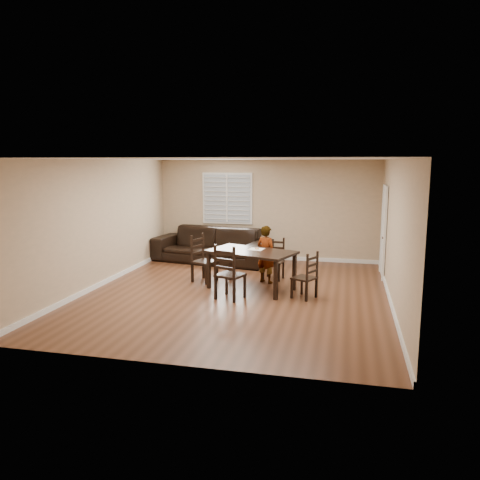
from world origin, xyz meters
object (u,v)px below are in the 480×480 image
at_px(chair_far, 227,275).
at_px(dining_table, 251,255).
at_px(chair_right, 309,278).
at_px(child, 266,254).
at_px(chair_near, 275,260).
at_px(sofa, 212,245).
at_px(chair_left, 200,260).
at_px(donut, 257,248).

bearing_deg(chair_far, dining_table, -91.00).
height_order(chair_right, child, child).
distance_m(chair_far, chair_right, 1.60).
height_order(chair_near, chair_far, chair_far).
relative_size(chair_near, sofa, 0.30).
bearing_deg(chair_left, sofa, 28.84).
bearing_deg(donut, chair_right, -28.42).
relative_size(dining_table, chair_far, 1.82).
xyz_separation_m(dining_table, chair_right, (1.24, -0.45, -0.31)).
xyz_separation_m(chair_far, chair_left, (-0.96, 1.32, -0.02)).
height_order(dining_table, donut, donut).
height_order(chair_far, chair_right, chair_far).
xyz_separation_m(child, sofa, (-1.78, 1.82, -0.19)).
height_order(chair_left, chair_right, chair_left).
xyz_separation_m(chair_far, donut, (0.39, 1.06, 0.35)).
bearing_deg(chair_far, child, -91.07).
xyz_separation_m(chair_right, sofa, (-2.81, 2.87, 0.03)).
distance_m(chair_near, chair_right, 1.74).
bearing_deg(donut, chair_near, 73.76).
relative_size(chair_far, chair_left, 1.04).
bearing_deg(chair_right, donut, -91.25).
bearing_deg(chair_far, donut, -92.14).
height_order(dining_table, child, child).
distance_m(dining_table, sofa, 2.90).
xyz_separation_m(chair_left, donut, (1.34, -0.26, 0.37)).
bearing_deg(chair_far, chair_near, -90.45).
height_order(chair_near, donut, chair_near).
relative_size(child, sofa, 0.41).
height_order(dining_table, chair_right, chair_right).
bearing_deg(dining_table, chair_near, 91.18).
height_order(chair_near, chair_right, chair_near).
relative_size(dining_table, chair_near, 2.10).
distance_m(chair_right, donut, 1.38).
xyz_separation_m(chair_left, chair_right, (2.50, -0.88, -0.05)).
bearing_deg(dining_table, donut, 83.66).
height_order(chair_left, child, child).
bearing_deg(child, donut, 100.48).
distance_m(child, donut, 0.48).
distance_m(chair_far, donut, 1.18).
distance_m(dining_table, chair_right, 1.35).
distance_m(chair_near, chair_far, 2.03).
relative_size(chair_far, donut, 11.84).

